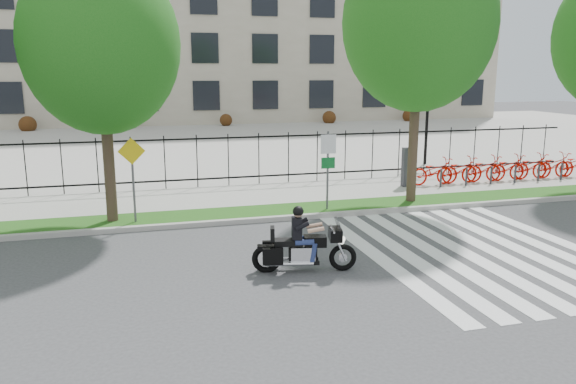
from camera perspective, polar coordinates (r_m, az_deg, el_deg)
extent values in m
plane|color=#3B3B3D|center=(13.27, 0.65, -7.62)|extent=(120.00, 120.00, 0.00)
cube|color=#A3A099|center=(17.05, -3.16, -2.86)|extent=(60.00, 0.20, 0.15)
cube|color=#195214|center=(17.85, -3.75, -2.17)|extent=(60.00, 1.50, 0.15)
cube|color=#9F9C95|center=(20.24, -5.19, -0.47)|extent=(60.00, 3.50, 0.15)
cube|color=#9F9C95|center=(37.42, -10.04, 5.19)|extent=(80.00, 34.00, 0.10)
cube|color=#A29783|center=(57.36, -12.47, 17.44)|extent=(60.00, 20.00, 20.00)
cylinder|color=black|center=(27.63, 13.91, 6.66)|extent=(0.14, 0.14, 4.00)
cylinder|color=black|center=(27.52, 14.12, 10.60)|extent=(0.06, 0.70, 0.70)
sphere|color=white|center=(27.35, 13.48, 10.83)|extent=(0.36, 0.36, 0.36)
sphere|color=white|center=(27.69, 14.77, 10.78)|extent=(0.36, 0.36, 0.36)
cylinder|color=#3C2B21|center=(17.14, -17.76, 3.35)|extent=(0.32, 0.32, 3.77)
ellipsoid|color=#185F15|center=(16.98, -18.49, 14.10)|extent=(4.41, 4.41, 5.07)
cylinder|color=#3C2B21|center=(19.33, 12.63, 5.48)|extent=(0.32, 0.32, 4.37)
ellipsoid|color=#185F15|center=(19.26, 13.16, 16.39)|extent=(4.95, 4.95, 5.70)
cube|color=#2D2D33|center=(21.95, 11.97, 2.50)|extent=(0.35, 0.25, 1.50)
imported|color=#CD0C00|center=(22.56, 14.66, 2.04)|extent=(1.99, 0.69, 1.05)
cylinder|color=#2D2D33|center=(22.17, 15.28, 1.37)|extent=(0.08, 0.08, 0.70)
imported|color=#CD0C00|center=(23.13, 17.02, 2.14)|extent=(1.99, 0.69, 1.05)
cylinder|color=#2D2D33|center=(22.74, 17.67, 1.49)|extent=(0.08, 0.08, 0.70)
imported|color=#CD0C00|center=(23.73, 19.27, 2.24)|extent=(1.99, 0.69, 1.05)
cylinder|color=#2D2D33|center=(23.36, 19.93, 1.61)|extent=(0.08, 0.08, 0.70)
imported|color=#CD0C00|center=(24.37, 21.41, 2.32)|extent=(1.99, 0.69, 1.05)
cylinder|color=#2D2D33|center=(24.00, 22.08, 1.71)|extent=(0.08, 0.08, 0.70)
imported|color=#CD0C00|center=(25.04, 23.43, 2.40)|extent=(1.99, 0.69, 1.05)
cylinder|color=#2D2D33|center=(24.68, 24.11, 1.81)|extent=(0.08, 0.08, 0.70)
imported|color=#CD0C00|center=(25.74, 25.34, 2.48)|extent=(1.99, 0.69, 1.05)
cylinder|color=#2D2D33|center=(25.39, 26.04, 1.90)|extent=(0.08, 0.08, 0.70)
imported|color=#CD0C00|center=(26.47, 27.16, 2.54)|extent=(1.99, 0.69, 1.05)
cylinder|color=#59595B|center=(17.88, 4.04, 2.19)|extent=(0.07, 0.07, 2.50)
cube|color=white|center=(17.71, 4.13, 4.87)|extent=(0.50, 0.03, 0.60)
cube|color=#0C6626|center=(17.80, 4.10, 2.96)|extent=(0.45, 0.03, 0.35)
cylinder|color=#59595B|center=(16.89, -15.44, 1.01)|extent=(0.07, 0.07, 2.40)
cube|color=yellow|center=(16.71, -15.61, 4.01)|extent=(0.78, 0.03, 0.78)
torus|color=black|center=(13.01, 5.59, -6.63)|extent=(0.65, 0.25, 0.64)
torus|color=black|center=(12.87, -2.20, -6.80)|extent=(0.69, 0.28, 0.67)
cube|color=black|center=(12.82, 4.82, -4.28)|extent=(0.38, 0.55, 0.28)
cube|color=#26262B|center=(12.77, 5.12, -3.36)|extent=(0.23, 0.48, 0.28)
cube|color=silver|center=(12.87, 1.51, -6.31)|extent=(0.61, 0.42, 0.37)
cube|color=black|center=(12.81, 2.76, -4.99)|extent=(0.56, 0.41, 0.24)
cube|color=black|center=(12.77, 0.07, -5.12)|extent=(0.70, 0.46, 0.13)
cube|color=black|center=(12.69, -1.59, -4.27)|extent=(0.16, 0.33, 0.31)
cube|color=black|center=(12.56, -1.55, -6.56)|extent=(0.48, 0.24, 0.37)
cube|color=black|center=(13.09, -1.62, -5.79)|extent=(0.48, 0.24, 0.37)
cube|color=black|center=(12.68, 0.91, -3.68)|extent=(0.29, 0.41, 0.48)
sphere|color=tan|center=(12.59, 1.04, -2.14)|extent=(0.21, 0.21, 0.21)
sphere|color=black|center=(12.58, 1.04, -1.98)|extent=(0.25, 0.25, 0.25)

